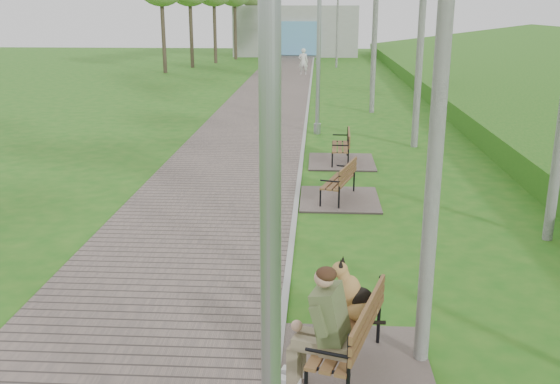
{
  "coord_description": "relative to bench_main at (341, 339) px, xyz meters",
  "views": [
    {
      "loc": [
        0.41,
        -2.32,
        3.89
      ],
      "look_at": [
        -0.16,
        6.96,
        1.13
      ],
      "focal_mm": 40.0,
      "sensor_mm": 36.0,
      "label": 1
    }
  ],
  "objects": [
    {
      "name": "walkway",
      "position": [
        -2.45,
        17.79,
        -0.43
      ],
      "size": [
        3.5,
        67.0,
        0.04
      ],
      "primitive_type": "cube",
      "color": "#61544E",
      "rests_on": "ground"
    },
    {
      "name": "kerb",
      "position": [
        -0.7,
        17.79,
        -0.43
      ],
      "size": [
        0.1,
        67.0,
        0.05
      ],
      "primitive_type": "cube",
      "color": "#999993",
      "rests_on": "ground"
    },
    {
      "name": "building_north",
      "position": [
        -2.2,
        47.27,
        1.54
      ],
      "size": [
        10.0,
        5.2,
        4.0
      ],
      "color": "#9E9E99",
      "rests_on": "ground"
    },
    {
      "name": "bench_main",
      "position": [
        0.0,
        0.0,
        0.0
      ],
      "size": [
        1.85,
        2.05,
        1.61
      ],
      "color": "#61544E",
      "rests_on": "ground"
    },
    {
      "name": "bench_second",
      "position": [
        0.16,
        6.51,
        -0.27
      ],
      "size": [
        1.64,
        1.82,
        1.01
      ],
      "color": "#61544E",
      "rests_on": "ground"
    },
    {
      "name": "bench_third",
      "position": [
        0.31,
        9.81,
        -0.26
      ],
      "size": [
        1.69,
        1.88,
        1.04
      ],
      "color": "#61544E",
      "rests_on": "ground"
    },
    {
      "name": "lamp_post_near",
      "position": [
        -0.56,
        -2.62,
        2.07
      ],
      "size": [
        0.21,
        0.21,
        5.39
      ],
      "color": "#94969B",
      "rests_on": "ground"
    },
    {
      "name": "lamp_post_second",
      "position": [
        -0.3,
        13.63,
        2.22
      ],
      "size": [
        0.22,
        0.22,
        5.71
      ],
      "color": "#94969B",
      "rests_on": "ground"
    },
    {
      "name": "lamp_post_third",
      "position": [
        -0.29,
        32.67,
        2.3
      ],
      "size": [
        0.23,
        0.23,
        5.89
      ],
      "color": "#94969B",
      "rests_on": "ground"
    },
    {
      "name": "lamp_post_far",
      "position": [
        -0.41,
        38.85,
        1.93
      ],
      "size": [
        0.2,
        0.2,
        5.09
      ],
      "color": "#94969B",
      "rests_on": "ground"
    },
    {
      "name": "pedestrian_near",
      "position": [
        -1.21,
        31.45,
        0.33
      ],
      "size": [
        0.58,
        0.38,
        1.56
      ],
      "primitive_type": "imported",
      "rotation": [
        0.0,
        0.0,
        3.16
      ],
      "color": "silver",
      "rests_on": "ground"
    }
  ]
}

